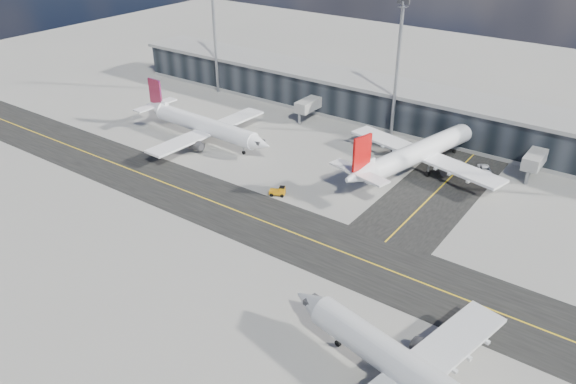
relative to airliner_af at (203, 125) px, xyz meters
The scene contains 9 objects.
ground 38.37m from the airliner_af, 35.93° to the right, with size 300.00×300.00×0.00m, color gray.
taxiway_lanes 36.92m from the airliner_af, 18.53° to the right, with size 180.00×63.00×0.03m.
terminal_concourse 44.91m from the airliner_af, 46.38° to the left, with size 152.00×19.80×8.80m.
floodlight_masts 41.93m from the airliner_af, 39.58° to the left, with size 102.50×0.70×28.90m.
airliner_af is the anchor object (origin of this frame).
airliner_redtail 44.50m from the airliner_af, 16.92° to the left, with size 33.14×38.56×11.53m.
airliner_near 75.85m from the airliner_af, 29.91° to the right, with size 36.61×31.43×10.91m.
baggage_tug 29.07m from the airliner_af, 20.40° to the right, with size 3.06×2.39×1.74m.
service_van 56.96m from the airliner_af, 19.94° to the left, with size 2.16×4.69×1.30m, color white.
Camera 1 is at (47.44, -56.35, 47.67)m, focal length 35.00 mm.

